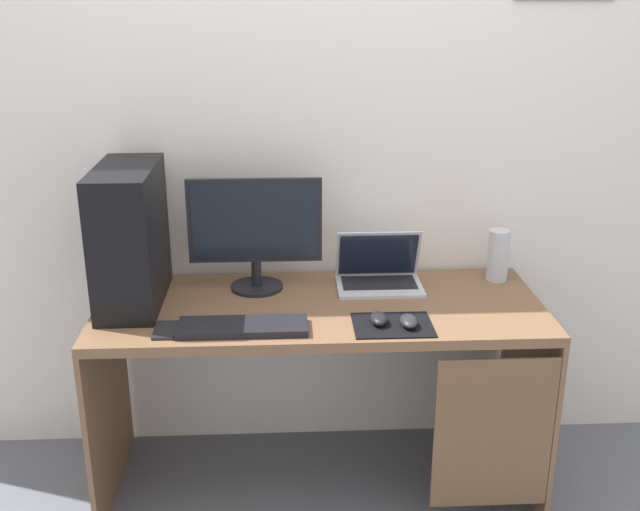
% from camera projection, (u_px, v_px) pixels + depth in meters
% --- Properties ---
extents(ground_plane, '(8.00, 8.00, 0.00)m').
position_uv_depth(ground_plane, '(320.00, 480.00, 2.88)').
color(ground_plane, slate).
extents(wall_back, '(4.00, 0.05, 2.60)m').
position_uv_depth(wall_back, '(316.00, 125.00, 2.78)').
color(wall_back, silver).
rests_on(wall_back, ground_plane).
extents(desk, '(1.56, 0.63, 0.73)m').
position_uv_depth(desk, '(326.00, 341.00, 2.68)').
color(desk, brown).
rests_on(desk, ground_plane).
extents(pc_tower, '(0.20, 0.45, 0.48)m').
position_uv_depth(pc_tower, '(130.00, 236.00, 2.58)').
color(pc_tower, black).
rests_on(pc_tower, desk).
extents(monitor, '(0.48, 0.19, 0.42)m').
position_uv_depth(monitor, '(255.00, 231.00, 2.69)').
color(monitor, black).
rests_on(monitor, desk).
extents(laptop, '(0.31, 0.22, 0.21)m').
position_uv_depth(laptop, '(379.00, 275.00, 2.79)').
color(laptop, '#B7BCC6').
rests_on(laptop, desk).
extents(speaker, '(0.08, 0.08, 0.20)m').
position_uv_depth(speaker, '(498.00, 255.00, 2.82)').
color(speaker, '#B7BCC6').
rests_on(speaker, desk).
extents(keyboard, '(0.42, 0.14, 0.02)m').
position_uv_depth(keyboard, '(243.00, 327.00, 2.43)').
color(keyboard, black).
rests_on(keyboard, desk).
extents(mousepad, '(0.26, 0.20, 0.00)m').
position_uv_depth(mousepad, '(393.00, 325.00, 2.47)').
color(mousepad, black).
rests_on(mousepad, desk).
extents(mouse_left, '(0.06, 0.10, 0.03)m').
position_uv_depth(mouse_left, '(379.00, 319.00, 2.47)').
color(mouse_left, black).
rests_on(mouse_left, mousepad).
extents(mouse_right, '(0.06, 0.10, 0.03)m').
position_uv_depth(mouse_right, '(409.00, 321.00, 2.45)').
color(mouse_right, '#232326').
rests_on(mouse_right, mousepad).
extents(cell_phone, '(0.07, 0.13, 0.01)m').
position_uv_depth(cell_phone, '(165.00, 330.00, 2.42)').
color(cell_phone, '#232326').
rests_on(cell_phone, desk).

